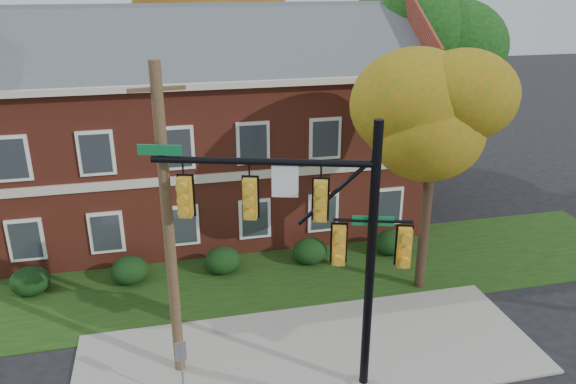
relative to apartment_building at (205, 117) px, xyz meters
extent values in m
plane|color=black|center=(2.00, -11.95, -4.99)|extent=(120.00, 120.00, 0.00)
cube|color=gray|center=(2.00, -10.95, -4.95)|extent=(14.00, 5.00, 0.08)
cube|color=#193811|center=(2.00, -5.95, -4.97)|extent=(30.00, 6.00, 0.04)
cube|color=maroon|center=(0.00, 0.05, -1.49)|extent=(18.00, 8.00, 7.00)
cube|color=beige|center=(0.00, 0.05, 2.13)|extent=(18.80, 8.80, 0.24)
cube|color=beige|center=(0.00, -3.98, -1.49)|extent=(18.00, 0.12, 0.35)
ellipsoid|color=black|center=(-7.00, -5.25, -4.46)|extent=(1.40, 1.26, 1.05)
ellipsoid|color=black|center=(-3.50, -5.25, -4.46)|extent=(1.40, 1.26, 1.05)
ellipsoid|color=black|center=(0.00, -5.25, -4.46)|extent=(1.40, 1.26, 1.05)
ellipsoid|color=black|center=(3.50, -5.25, -4.46)|extent=(1.40, 1.26, 1.05)
ellipsoid|color=black|center=(7.00, -5.25, -4.46)|extent=(1.40, 1.26, 1.05)
cylinder|color=black|center=(7.00, -7.95, -2.11)|extent=(0.36, 0.36, 5.76)
ellipsoid|color=#B8690F|center=(7.00, -7.95, 1.49)|extent=(4.25, 4.25, 3.60)
ellipsoid|color=#B8690F|center=(7.62, -8.33, 2.09)|extent=(3.50, 3.50, 3.00)
cylinder|color=black|center=(11.00, 1.05, -1.47)|extent=(0.36, 0.36, 7.04)
ellipsoid|color=black|center=(11.00, 1.05, 2.93)|extent=(5.95, 5.95, 5.04)
ellipsoid|color=black|center=(11.88, 0.52, 3.53)|extent=(4.90, 4.90, 4.20)
cylinder|color=black|center=(1.00, 8.05, -1.15)|extent=(0.36, 0.36, 7.68)
ellipsoid|color=#C23810|center=(1.00, 8.05, 3.65)|extent=(6.46, 6.46, 5.47)
ellipsoid|color=#C23810|center=(1.95, 7.48, 4.25)|extent=(5.32, 5.32, 4.56)
cylinder|color=gray|center=(3.08, -12.65, -4.90)|extent=(0.62, 0.62, 0.18)
cylinder|color=black|center=(3.08, -12.65, -1.12)|extent=(0.30, 0.30, 7.73)
cylinder|color=black|center=(0.44, -11.83, 1.64)|extent=(5.33, 1.80, 0.18)
cylinder|color=black|center=(3.08, -12.65, 0.15)|extent=(1.93, 0.67, 0.09)
cube|color=gold|center=(-1.45, -11.25, 0.65)|extent=(0.56, 0.46, 1.28)
cube|color=gold|center=(0.13, -11.73, 0.65)|extent=(0.56, 0.46, 1.28)
cube|color=gold|center=(1.82, -12.26, 0.65)|extent=(0.56, 0.46, 1.28)
cube|color=silver|center=(0.97, -11.99, 1.14)|extent=(0.65, 0.24, 0.83)
cube|color=#0E6B35|center=(-1.98, -11.08, 1.88)|extent=(1.07, 0.37, 0.27)
cube|color=gold|center=(2.29, -12.40, -0.57)|extent=(0.56, 0.46, 1.28)
cube|color=gold|center=(3.87, -12.89, -0.57)|extent=(0.56, 0.46, 1.28)
cube|color=#0E6B35|center=(3.08, -12.65, 0.15)|extent=(1.02, 0.35, 0.25)
cylinder|color=#483721|center=(-1.93, -10.76, -0.48)|extent=(0.33, 0.33, 9.01)
cube|color=#483721|center=(-1.93, -10.76, 3.32)|extent=(1.40, 0.26, 0.10)
cylinder|color=slate|center=(-1.88, -12.24, -3.98)|extent=(0.07, 0.07, 2.01)
cube|color=slate|center=(-1.88, -12.24, -3.25)|extent=(0.29, 0.10, 0.57)
camera|label=1|loc=(-1.87, -24.65, 5.91)|focal=35.00mm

